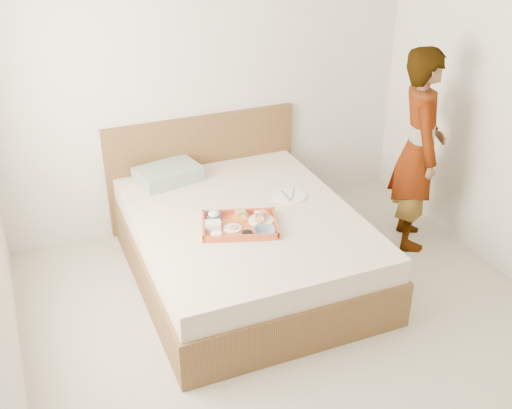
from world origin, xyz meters
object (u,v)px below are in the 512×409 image
Objects in this scene: tray at (240,225)px; person at (419,150)px; bed at (245,245)px; dinner_plate at (289,196)px.

person is at bearing 22.46° from tray.
dinner_plate reaches higher than bed.
dinner_plate is at bearing 16.39° from bed.
dinner_plate is (0.52, 0.29, -0.02)m from tray.
tray is 1.58m from person.
tray is at bearing -121.45° from bed.
tray is 2.04× the size of dinner_plate.
bed is 7.81× the size of dinner_plate.
bed is 1.23× the size of person.
tray is at bearing 119.16° from person.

